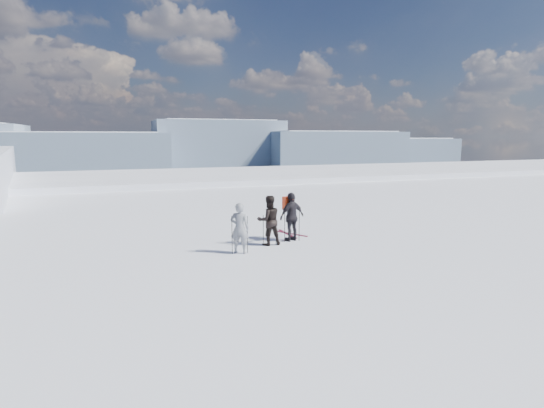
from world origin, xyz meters
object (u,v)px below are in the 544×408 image
Objects in this scene: skier_pack at (292,217)px; skier_dark at (269,220)px; skier_grey at (240,228)px; skis_loose at (289,234)px.

skier_dark is at bearing -0.85° from skier_pack.
skier_dark reaches higher than skier_grey.
skier_pack reaches higher than skis_loose.
skier_dark is (1.35, 0.77, 0.04)m from skier_grey.
skier_dark is at bearing -122.10° from skier_grey.
skier_grey is at bearing 30.25° from skier_dark.
skier_grey is 1.05× the size of skis_loose.
skier_grey is 0.95× the size of skier_dark.
skier_grey is 3.60m from skis_loose.
skis_loose is (1.39, 1.39, -0.92)m from skier_dark.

